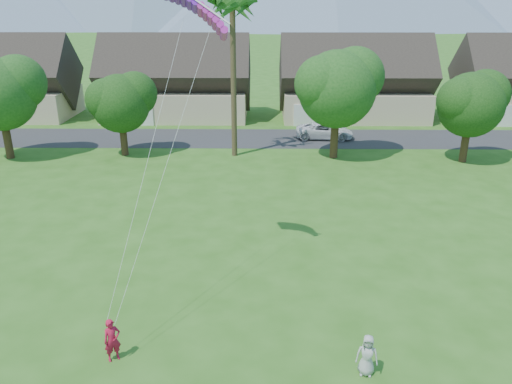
{
  "coord_description": "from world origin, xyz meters",
  "views": [
    {
      "loc": [
        0.28,
        -10.72,
        11.66
      ],
      "look_at": [
        0.0,
        10.0,
        3.8
      ],
      "focal_mm": 35.0,
      "sensor_mm": 36.0,
      "label": 1
    }
  ],
  "objects_px": {
    "watcher": "(367,355)",
    "parked_car": "(325,131)",
    "kite_flyer": "(112,340)",
    "parafoil_kite": "(198,8)"
  },
  "relations": [
    {
      "from": "watcher",
      "to": "parked_car",
      "type": "bearing_deg",
      "value": 97.08
    },
    {
      "from": "watcher",
      "to": "parked_car",
      "type": "height_order",
      "value": "watcher"
    },
    {
      "from": "kite_flyer",
      "to": "parafoil_kite",
      "type": "height_order",
      "value": "parafoil_kite"
    },
    {
      "from": "watcher",
      "to": "parafoil_kite",
      "type": "relative_size",
      "value": 0.48
    },
    {
      "from": "watcher",
      "to": "parked_car",
      "type": "distance_m",
      "value": 31.24
    },
    {
      "from": "kite_flyer",
      "to": "watcher",
      "type": "xyz_separation_m",
      "value": [
        8.64,
        -0.61,
        -0.05
      ]
    },
    {
      "from": "parked_car",
      "to": "parafoil_kite",
      "type": "bearing_deg",
      "value": 165.18
    },
    {
      "from": "parked_car",
      "to": "parafoil_kite",
      "type": "distance_m",
      "value": 27.35
    },
    {
      "from": "kite_flyer",
      "to": "parked_car",
      "type": "distance_m",
      "value": 32.41
    },
    {
      "from": "watcher",
      "to": "parafoil_kite",
      "type": "height_order",
      "value": "parafoil_kite"
    }
  ]
}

